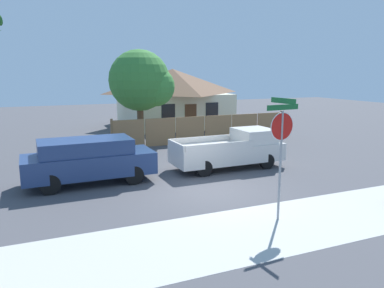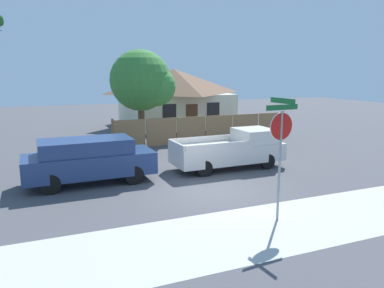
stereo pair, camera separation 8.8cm
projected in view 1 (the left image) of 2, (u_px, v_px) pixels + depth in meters
name	position (u px, v px, depth m)	size (l,w,h in m)	color
ground_plane	(210.00, 191.00, 13.61)	(80.00, 80.00, 0.00)	#47474C
sidewalk_strip	(266.00, 228.00, 10.35)	(36.00, 3.20, 0.01)	#B2B2AD
wooden_fence	(205.00, 129.00, 22.94)	(11.47, 0.12, 1.72)	#997047
house	(173.00, 96.00, 30.05)	(8.18, 7.94, 4.51)	beige
oak_tree	(143.00, 82.00, 22.40)	(3.84, 3.66, 5.60)	brown
red_suv	(89.00, 159.00, 14.35)	(4.91, 1.96, 1.75)	navy
orange_pickup	(232.00, 150.00, 16.79)	(5.04, 1.94, 1.71)	silver
stop_sign	(282.00, 137.00, 10.51)	(1.10, 0.99, 3.54)	gray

